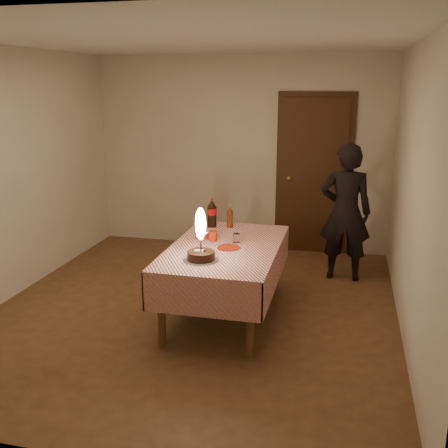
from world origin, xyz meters
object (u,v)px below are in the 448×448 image
Objects in this scene: clear_cup at (236,238)px; cola_bottle at (212,213)px; red_plate at (229,248)px; photographer at (345,212)px; dining_table at (225,255)px; red_cup at (213,236)px; amber_bottle_left at (230,217)px; birthday_cake at (201,246)px.

clear_cup is 0.64m from cola_bottle.
photographer is (1.05, 1.38, 0.07)m from red_plate.
dining_table is at bearing -129.83° from photographer.
red_cup is 0.54m from amber_bottle_left.
red_cup is 0.24m from clear_cup.
red_cup reaches higher than red_plate.
cola_bottle is 1.25× the size of amber_bottle_left.
cola_bottle is (-0.30, 0.64, 0.25)m from dining_table.
red_cup is at bearing 94.41° from birthday_cake.
dining_table is 6.75× the size of amber_bottle_left.
red_cup is 0.31× the size of cola_bottle.
dining_table is at bearing -121.26° from clear_cup.
red_plate is at bearing -49.35° from dining_table.
amber_bottle_left is (-0.11, 0.66, 0.22)m from dining_table.
red_cup is (-0.16, 0.13, 0.15)m from dining_table.
birthday_cake is at bearing -108.06° from clear_cup.
red_plate is 2.44× the size of clear_cup.
red_cup is at bearing 138.08° from red_plate.
birthday_cake is 1.12m from amber_bottle_left.
amber_bottle_left reaches higher than clear_cup.
red_plate is at bearing -99.36° from clear_cup.
amber_bottle_left is (0.01, 1.12, -0.01)m from birthday_cake.
red_plate is (0.05, -0.06, 0.10)m from dining_table.
clear_cup is at bearing -53.03° from cola_bottle.
birthday_cake reaches higher than amber_bottle_left.
birthday_cake is (-0.11, -0.45, 0.23)m from dining_table.
dining_table is 3.62× the size of birthday_cake.
photographer reaches higher than amber_bottle_left.
dining_table is at bearing -80.93° from amber_bottle_left.
clear_cup is (0.03, 0.19, 0.04)m from red_plate.
dining_table is 0.25m from red_cup.
red_cup is 0.39× the size of amber_bottle_left.
cola_bottle reaches higher than clear_cup.
photographer is (1.21, 0.66, -0.04)m from amber_bottle_left.
dining_table is 0.21m from clear_cup.
photographer is at bearing 26.02° from cola_bottle.
cola_bottle reaches higher than red_plate.
red_cup is at bearing -74.31° from cola_bottle.
red_cup is at bearing 140.86° from dining_table.
clear_cup is 0.57m from amber_bottle_left.
birthday_cake is 0.59m from red_cup.
red_cup is at bearing -95.37° from amber_bottle_left.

